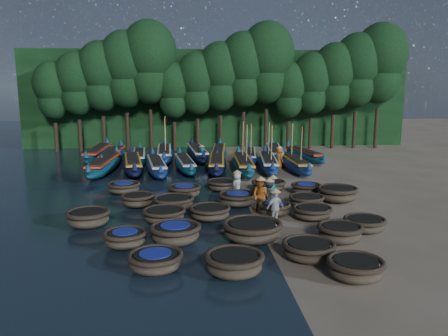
{
  "coord_description": "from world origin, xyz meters",
  "views": [
    {
      "loc": [
        -3.11,
        -23.57,
        6.25
      ],
      "look_at": [
        -0.95,
        2.9,
        1.3
      ],
      "focal_mm": 35.0,
      "sensor_mm": 36.0,
      "label": 1
    }
  ],
  "objects": [
    {
      "name": "tree_11",
      "position": [
        9.3,
        20.0,
        6.65
      ],
      "size": [
        4.09,
        4.09,
        9.65
      ],
      "color": "black",
      "rests_on": "ground"
    },
    {
      "name": "coracle_22",
      "position": [
        -1.06,
        2.25,
        0.38
      ],
      "size": [
        2.07,
        2.07,
        0.67
      ],
      "rotation": [
        0.0,
        0.0,
        -0.17
      ],
      "color": "#4D4230",
      "rests_on": "ground"
    },
    {
      "name": "tree_13",
      "position": [
        13.9,
        20.0,
        8.0
      ],
      "size": [
        4.92,
        4.92,
        11.6
      ],
      "color": "black",
      "rests_on": "ground"
    },
    {
      "name": "long_boat_13",
      "position": [
        -2.38,
        14.01,
        0.59
      ],
      "size": [
        2.39,
        8.72,
        1.54
      ],
      "rotation": [
        0.0,
        0.0,
        0.1
      ],
      "color": "#0E1434",
      "rests_on": "ground"
    },
    {
      "name": "coracle_18",
      "position": [
        3.03,
        -1.77,
        0.36
      ],
      "size": [
        1.87,
        1.87,
        0.63
      ],
      "rotation": [
        0.0,
        0.0,
        -0.01
      ],
      "color": "#4D4230",
      "rests_on": "ground"
    },
    {
      "name": "coracle_2",
      "position": [
        -1.64,
        -9.86,
        0.44
      ],
      "size": [
        2.41,
        2.41,
        0.77
      ],
      "rotation": [
        0.0,
        0.0,
        -0.35
      ],
      "color": "#4D4230",
      "rests_on": "ground"
    },
    {
      "name": "long_boat_7",
      "position": [
        2.89,
        8.66,
        0.56
      ],
      "size": [
        2.33,
        8.32,
        3.55
      ],
      "rotation": [
        0.0,
        0.0,
        -0.11
      ],
      "color": "navy",
      "rests_on": "ground"
    },
    {
      "name": "coracle_3",
      "position": [
        1.21,
        -8.75,
        0.39
      ],
      "size": [
        2.17,
        2.17,
        0.69
      ],
      "rotation": [
        0.0,
        0.0,
        -0.2
      ],
      "color": "#4D4230",
      "rests_on": "ground"
    },
    {
      "name": "coracle_13",
      "position": [
        1.04,
        -3.18,
        0.38
      ],
      "size": [
        1.64,
        1.64,
        0.65
      ],
      "rotation": [
        0.0,
        0.0,
        -0.06
      ],
      "color": "#4D4230",
      "rests_on": "ground"
    },
    {
      "name": "foliage_wall",
      "position": [
        0.0,
        23.5,
        5.0
      ],
      "size": [
        40.0,
        3.0,
        10.0
      ],
      "primitive_type": "cube",
      "color": "black",
      "rests_on": "ground"
    },
    {
      "name": "tree_4",
      "position": [
        -6.8,
        20.0,
        8.67
      ],
      "size": [
        5.34,
        5.34,
        12.58
      ],
      "color": "black",
      "rests_on": "ground"
    },
    {
      "name": "long_boat_11",
      "position": [
        -7.24,
        12.77,
        0.51
      ],
      "size": [
        1.98,
        7.52,
        1.33
      ],
      "rotation": [
        0.0,
        0.0,
        0.09
      ],
      "color": "#0E4254",
      "rests_on": "ground"
    },
    {
      "name": "coracle_10",
      "position": [
        -7.67,
        -4.24,
        0.45
      ],
      "size": [
        1.98,
        1.98,
        0.79
      ],
      "rotation": [
        0.0,
        0.0,
        -0.06
      ],
      "color": "#4D4230",
      "rests_on": "ground"
    },
    {
      "name": "tree_2",
      "position": [
        -11.4,
        20.0,
        7.32
      ],
      "size": [
        4.51,
        4.51,
        10.63
      ],
      "color": "black",
      "rests_on": "ground"
    },
    {
      "name": "long_boat_10",
      "position": [
        -9.44,
        12.95,
        0.57
      ],
      "size": [
        1.69,
        8.52,
        1.5
      ],
      "rotation": [
        0.0,
        0.0,
        -0.02
      ],
      "color": "navy",
      "rests_on": "ground"
    },
    {
      "name": "coracle_23",
      "position": [
        1.67,
        1.85,
        0.39
      ],
      "size": [
        2.12,
        2.12,
        0.68
      ],
      "rotation": [
        0.0,
        0.0,
        0.1
      ],
      "color": "#4D4230",
      "rests_on": "ground"
    },
    {
      "name": "fisherman_4",
      "position": [
        0.8,
        -4.54,
        0.87
      ],
      "size": [
        1.02,
        0.8,
        1.81
      ],
      "rotation": [
        0.0,
        0.0,
        0.5
      ],
      "color": "silver",
      "rests_on": "ground"
    },
    {
      "name": "long_boat_17",
      "position": [
        6.79,
        12.76,
        0.52
      ],
      "size": [
        2.56,
        7.63,
        1.36
      ],
      "rotation": [
        0.0,
        0.0,
        0.16
      ],
      "color": "#0E4254",
      "rests_on": "ground"
    },
    {
      "name": "coracle_9",
      "position": [
        4.5,
        -5.87,
        0.37
      ],
      "size": [
        1.9,
        1.9,
        0.64
      ],
      "rotation": [
        0.0,
        0.0,
        -0.13
      ],
      "color": "#4D4230",
      "rests_on": "ground"
    },
    {
      "name": "coracle_12",
      "position": [
        -2.14,
        -3.58,
        0.38
      ],
      "size": [
        2.02,
        2.02,
        0.67
      ],
      "rotation": [
        0.0,
        0.0,
        0.11
      ],
      "color": "#4D4230",
      "rests_on": "ground"
    },
    {
      "name": "long_boat_4",
      "position": [
        -3.41,
        9.0,
        0.51
      ],
      "size": [
        2.26,
        7.57,
        1.34
      ],
      "rotation": [
        0.0,
        0.0,
        0.13
      ],
      "color": "#0E4254",
      "rests_on": "ground"
    },
    {
      "name": "tree_14",
      "position": [
        16.2,
        20.0,
        8.67
      ],
      "size": [
        5.34,
        5.34,
        12.58
      ],
      "color": "black",
      "rests_on": "ground"
    },
    {
      "name": "long_boat_6",
      "position": [
        0.88,
        8.06,
        0.58
      ],
      "size": [
        1.75,
        8.64,
        3.67
      ],
      "rotation": [
        0.0,
        0.0,
        -0.03
      ],
      "color": "#0E4254",
      "rests_on": "ground"
    },
    {
      "name": "long_boat_8",
      "position": [
        4.83,
        8.37,
        0.55
      ],
      "size": [
        1.56,
        8.18,
        3.47
      ],
      "rotation": [
        0.0,
        0.0,
        0.02
      ],
      "color": "navy",
      "rests_on": "ground"
    },
    {
      "name": "long_boat_16",
      "position": [
        4.33,
        13.5,
        0.59
      ],
      "size": [
        2.63,
        8.74,
        1.55
      ],
      "rotation": [
        0.0,
        0.0,
        -0.13
      ],
      "color": "#0E4254",
      "rests_on": "ground"
    },
    {
      "name": "tree_1",
      "position": [
        -13.7,
        20.0,
        6.65
      ],
      "size": [
        4.09,
        4.09,
        9.65
      ],
      "color": "black",
      "rests_on": "ground"
    },
    {
      "name": "tree_10",
      "position": [
        7.0,
        20.0,
        5.97
      ],
      "size": [
        3.68,
        3.68,
        8.68
      ],
      "color": "black",
      "rests_on": "ground"
    },
    {
      "name": "coracle_24",
      "position": [
        3.76,
        1.01,
        0.37
      ],
      "size": [
        1.95,
        1.95,
        0.63
      ],
      "rotation": [
        0.0,
        0.0,
        0.2
      ],
      "color": "#4D4230",
      "rests_on": "ground"
    },
    {
      "name": "coracle_20",
      "position": [
        -6.99,
        2.08,
        0.38
      ],
      "size": [
        2.1,
        2.1,
        0.65
      ],
      "rotation": [
        0.0,
        0.0,
        0.16
      ],
      "color": "#4D4230",
      "rests_on": "ground"
    },
    {
      "name": "long_boat_12",
      "position": [
        -5.2,
        13.67,
        0.59
      ],
      "size": [
        1.91,
        8.73,
        3.71
      ],
      "rotation": [
        0.0,
        0.0,
        0.05
      ],
      "color": "navy",
      "rests_on": "ground"
    },
    {
      "name": "long_boat_15",
      "position": [
        2.02,
        12.48,
        0.5
      ],
      "size": [
        2.24,
        7.37,
        3.16
      ],
      "rotation": [
        0.0,
        0.0,
        -0.13
      ],
      "color": "navy",
      "rests_on": "ground"
    },
    {
      "name": "long_boat_2",
      "position": [
        -7.3,
        8.94,
        0.57
      ],
      "size": [
        2.75,
        8.49,
        1.51
      ],
      "rotation": [
        0.0,
        0.0,
        0.15
      ],
      "color": "#0E1434",
      "rests_on": "ground"
    },
    {
      "name": "long_boat_3",
      "position": [
        -5.49,
        8.15,
        0.54
      ],
      "size": [
        2.55,
        8.01,
        1.42
      ],
      "rotation": [
        0.0,
        0.0,
        0.15
      ],
      "color": "navy",
      "rests_on": "ground"
    },
    {
      "name": "tree_8",
      "position": [
        2.4,
        20.0,
        8.0
      ],
      "size": [
        4.92,
        4.92,
        11.6
      ],
      "color": "black",
      "rests_on": "ground"
    },
    {
      "name": "coracle_6",
      "position": [
        -3.69,
        -6.71,
        0.47
      ],
      "size": [
        2.24,
        2.24,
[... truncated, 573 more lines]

